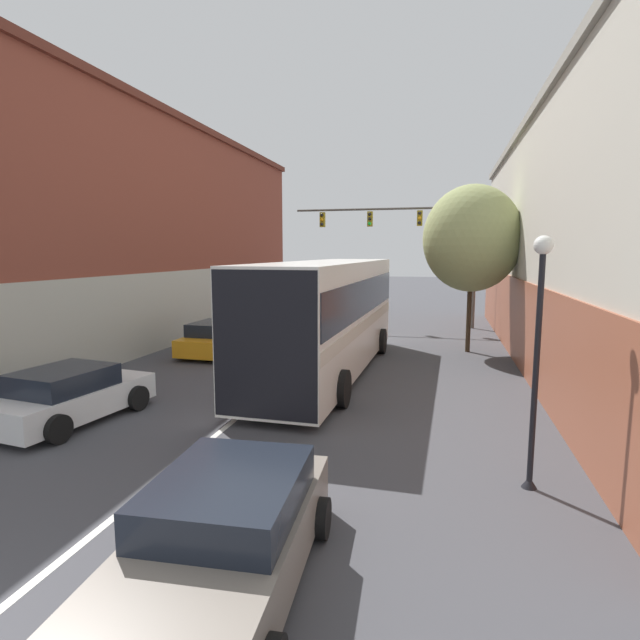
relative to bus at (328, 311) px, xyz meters
The scene contains 11 objects.
lane_center_line 2.51m from the bus, 142.90° to the left, with size 0.14×41.06×0.01m.
building_left_brick 13.27m from the bus, 156.79° to the left, with size 8.91×27.44×9.94m.
building_right_storefront 10.75m from the bus, 18.48° to the left, with size 7.50×27.54×8.70m.
bus is the anchor object (origin of this frame).
hatchback_foreground 11.00m from the bus, 83.69° to the right, with size 2.29×4.30×1.35m.
parked_car_left_near 15.68m from the bus, 108.86° to the left, with size 1.94×3.93×1.35m.
parked_car_left_mid 5.52m from the bus, 158.10° to the left, with size 2.15×3.93×1.29m.
parked_car_left_far 8.04m from the bus, 128.37° to the right, with size 2.44×4.09×1.31m.
traffic_signal_gantry 11.90m from the bus, 80.05° to the left, with size 9.72×0.36×6.61m.
street_lamp 8.90m from the bus, 54.25° to the right, with size 0.31×0.31×4.29m.
street_tree_near 7.16m from the bus, 45.46° to the left, with size 3.81×3.43×6.64m.
Camera 1 is at (4.76, -2.28, 4.03)m, focal length 28.00 mm.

